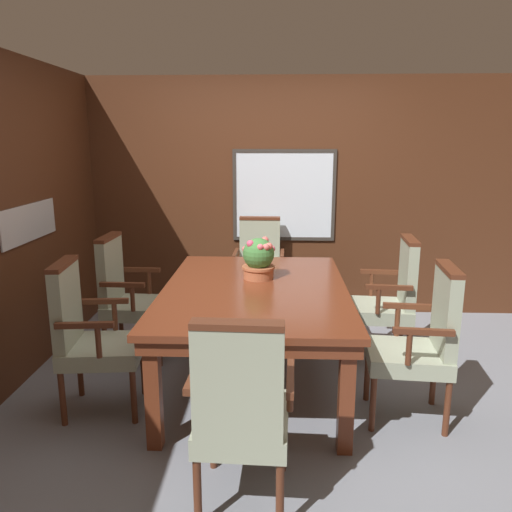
{
  "coord_description": "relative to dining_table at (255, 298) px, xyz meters",
  "views": [
    {
      "loc": [
        0.08,
        -3.45,
        1.82
      ],
      "look_at": [
        -0.06,
        0.24,
        0.96
      ],
      "focal_mm": 35.0,
      "sensor_mm": 36.0,
      "label": 1
    }
  ],
  "objects": [
    {
      "name": "ground_plane",
      "position": [
        0.06,
        -0.09,
        -0.67
      ],
      "size": [
        14.0,
        14.0,
        0.0
      ],
      "primitive_type": "plane",
      "color": "gray"
    },
    {
      "name": "wall_back",
      "position": [
        0.07,
        1.69,
        0.55
      ],
      "size": [
        7.2,
        0.08,
        2.45
      ],
      "color": "#4C2816",
      "rests_on": "ground_plane"
    },
    {
      "name": "chair_head_near",
      "position": [
        -0.01,
        -1.36,
        -0.11
      ],
      "size": [
        0.52,
        0.54,
        1.05
      ],
      "rotation": [
        0.0,
        0.0,
        3.1
      ],
      "color": "#562B19",
      "rests_on": "ground_plane"
    },
    {
      "name": "chair_right_near",
      "position": [
        1.1,
        -0.47,
        -0.11
      ],
      "size": [
        0.55,
        0.53,
        1.05
      ],
      "rotation": [
        0.0,
        0.0,
        -1.65
      ],
      "color": "#562B19",
      "rests_on": "ground_plane"
    },
    {
      "name": "chair_left_far",
      "position": [
        -1.1,
        0.45,
        -0.11
      ],
      "size": [
        0.53,
        0.52,
        1.05
      ],
      "rotation": [
        0.0,
        0.0,
        1.54
      ],
      "color": "#562B19",
      "rests_on": "ground_plane"
    },
    {
      "name": "chair_left_near",
      "position": [
        -1.1,
        -0.44,
        -0.11
      ],
      "size": [
        0.56,
        0.54,
        1.05
      ],
      "rotation": [
        0.0,
        0.0,
        1.67
      ],
      "color": "#562B19",
      "rests_on": "ground_plane"
    },
    {
      "name": "dining_table",
      "position": [
        0.0,
        0.0,
        0.0
      ],
      "size": [
        1.35,
        1.94,
        0.76
      ],
      "color": "maroon",
      "rests_on": "ground_plane"
    },
    {
      "name": "chair_right_far",
      "position": [
        1.1,
        0.45,
        -0.11
      ],
      "size": [
        0.55,
        0.53,
        1.05
      ],
      "rotation": [
        0.0,
        0.0,
        -1.65
      ],
      "color": "#562B19",
      "rests_on": "ground_plane"
    },
    {
      "name": "potted_plant",
      "position": [
        0.02,
        0.24,
        0.25
      ],
      "size": [
        0.26,
        0.26,
        0.32
      ],
      "color": "#B2603D",
      "rests_on": "dining_table"
    },
    {
      "name": "wall_left",
      "position": [
        -1.81,
        -0.09,
        0.55
      ],
      "size": [
        0.08,
        7.2,
        2.45
      ],
      "color": "#4C2816",
      "rests_on": "ground_plane"
    },
    {
      "name": "chair_head_far",
      "position": [
        -0.02,
        1.4,
        -0.11
      ],
      "size": [
        0.51,
        0.53,
        1.05
      ],
      "rotation": [
        0.0,
        0.0,
        -0.02
      ],
      "color": "#562B19",
      "rests_on": "ground_plane"
    }
  ]
}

